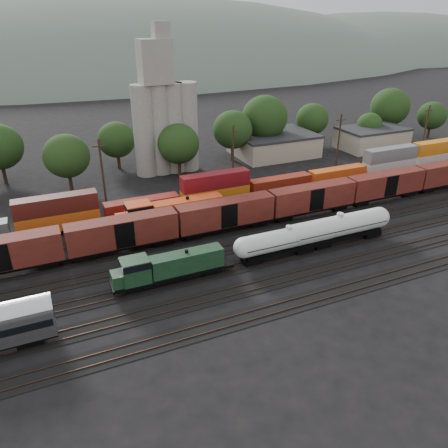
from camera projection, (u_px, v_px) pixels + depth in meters
name	position (u px, v px, depth m)	size (l,w,h in m)	color
ground	(222.00, 250.00, 61.48)	(600.00, 600.00, 0.00)	black
tracks	(222.00, 250.00, 61.46)	(180.00, 33.20, 0.20)	black
green_locomotive	(166.00, 267.00, 52.88)	(15.24, 2.69, 4.03)	black
tank_car_a	(288.00, 239.00, 59.06)	(16.18, 2.90, 4.24)	silver
tank_car_b	(339.00, 227.00, 62.02)	(17.53, 3.14, 4.59)	silver
orange_locomotive	(169.00, 212.00, 66.94)	(18.37, 3.06, 4.59)	black
boxcar_string	(176.00, 222.00, 62.47)	(153.60, 2.90, 4.20)	black
container_wall	(149.00, 202.00, 70.46)	(160.00, 2.60, 5.80)	black
grain_silo	(165.00, 118.00, 87.48)	(13.40, 5.00, 29.00)	gray
industrial_sheds	(183.00, 159.00, 91.85)	(119.38, 17.26, 5.10)	#9E937F
tree_band	(148.00, 136.00, 90.36)	(161.75, 19.69, 13.61)	black
utility_poles	(172.00, 164.00, 76.92)	(122.20, 0.36, 12.00)	black
distant_hills	(100.00, 98.00, 293.40)	(860.00, 286.00, 130.00)	#59665B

